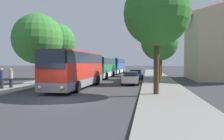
% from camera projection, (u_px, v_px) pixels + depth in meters
% --- Properties ---
extents(ground_plane, '(300.00, 300.00, 0.00)m').
position_uv_depth(ground_plane, '(61.00, 101.00, 14.15)').
color(ground_plane, '#38383A').
rests_on(ground_plane, ground).
extents(sidewalk_right, '(4.00, 120.00, 0.15)m').
position_uv_depth(sidewalk_right, '(172.00, 103.00, 13.03)').
color(sidewalk_right, gray).
rests_on(sidewalk_right, ground_plane).
extents(bus_front, '(2.97, 11.32, 3.48)m').
position_uv_depth(bus_front, '(77.00, 69.00, 21.27)').
color(bus_front, gray).
rests_on(bus_front, ground_plane).
extents(bus_middle, '(2.79, 11.51, 3.29)m').
position_uv_depth(bus_middle, '(103.00, 67.00, 35.68)').
color(bus_middle, silver).
rests_on(bus_middle, ground_plane).
extents(bus_rear, '(2.96, 12.20, 3.41)m').
position_uv_depth(bus_rear, '(116.00, 65.00, 49.41)').
color(bus_rear, silver).
rests_on(bus_rear, ground_plane).
extents(parked_car_right_near, '(1.99, 4.24, 1.43)m').
position_uv_depth(parked_car_right_near, '(131.00, 78.00, 24.61)').
color(parked_car_right_near, silver).
rests_on(parked_car_right_near, ground_plane).
extents(parked_car_right_far, '(2.08, 4.12, 1.43)m').
position_uv_depth(parked_car_right_far, '(136.00, 74.00, 32.74)').
color(parked_car_right_far, '#233D9E').
rests_on(parked_car_right_far, ground_plane).
extents(pedestrian_waiting_near, '(0.36, 0.36, 1.84)m').
position_uv_depth(pedestrian_waiting_near, '(2.00, 78.00, 19.37)').
color(pedestrian_waiting_near, '#23232D').
rests_on(pedestrian_waiting_near, sidewalk_left).
extents(pedestrian_waiting_far, '(0.36, 0.36, 1.78)m').
position_uv_depth(pedestrian_waiting_far, '(11.00, 78.00, 20.27)').
color(pedestrian_waiting_far, '#23232D').
rests_on(pedestrian_waiting_far, sidewalk_left).
extents(tree_left_near, '(5.60, 5.60, 7.74)m').
position_uv_depth(tree_left_near, '(38.00, 39.00, 24.28)').
color(tree_left_near, '#513D23').
rests_on(tree_left_near, sidewalk_left).
extents(tree_left_far, '(5.37, 5.37, 8.22)m').
position_uv_depth(tree_left_far, '(57.00, 41.00, 32.92)').
color(tree_left_far, '#513D23').
rests_on(tree_left_far, sidewalk_left).
extents(tree_right_near, '(4.89, 4.89, 8.40)m').
position_uv_depth(tree_right_near, '(157.00, 13.00, 15.96)').
color(tree_right_near, '#47331E').
rests_on(tree_right_near, sidewalk_right).
extents(tree_right_mid, '(4.18, 4.18, 6.74)m').
position_uv_depth(tree_right_mid, '(160.00, 42.00, 24.66)').
color(tree_right_mid, '#47331E').
rests_on(tree_right_mid, sidewalk_right).
extents(tree_right_far, '(5.18, 5.18, 8.42)m').
position_uv_depth(tree_right_far, '(161.00, 43.00, 39.43)').
color(tree_right_far, '#47331E').
rests_on(tree_right_far, sidewalk_right).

